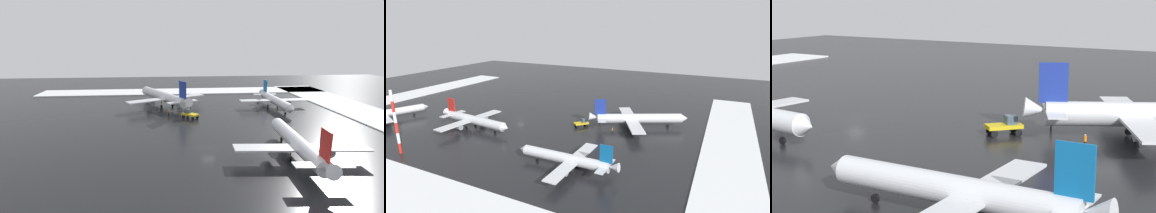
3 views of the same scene
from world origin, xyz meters
The scene contains 6 objects.
ground_plane centered at (0.00, 0.00, 0.00)m, with size 240.00×240.00×0.00m, color black.
airplane_foreground_jet centered at (39.64, 8.60, 3.13)m, with size 29.59×25.21×9.48m.
airplane_far_rear centered at (33.05, -26.02, 2.56)m, with size 25.97×21.46×7.73m.
pushback_tug centered at (23.45, 1.75, 1.28)m, with size 4.75×4.86×2.50m.
ground_crew_by_nose_gear centered at (34.39, 0.51, 0.97)m, with size 0.36×0.36×1.71m.
ground_crew_beside_wing centered at (27.32, 7.41, 0.97)m, with size 0.36×0.36×1.71m.
Camera 3 is at (55.95, -63.76, 17.98)m, focal length 55.00 mm.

